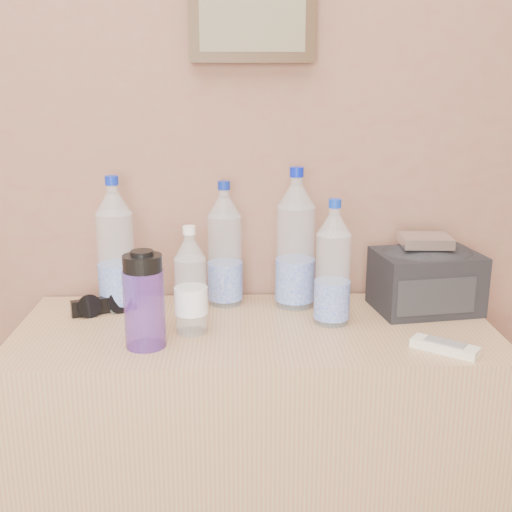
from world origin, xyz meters
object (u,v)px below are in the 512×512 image
Objects in this scene: pet_large_c at (295,246)px; sunglasses at (103,305)px; foil_packet at (425,241)px; pet_small at (191,287)px; dresser at (255,457)px; toiletry_bag at (426,277)px; ac_remote at (445,347)px; nalgene_bottle at (144,300)px; pet_large_d at (333,269)px; pet_large_a at (116,251)px; pet_large_b at (225,251)px.

pet_large_c is 0.49m from sunglasses.
pet_small is at bearing -167.48° from foil_packet.
dresser is 4.52× the size of toiletry_bag.
foil_packet is at bearing 12.52° from pet_small.
sunglasses is at bearing -175.14° from pet_large_c.
ac_remote is 0.27m from toiletry_bag.
toiletry_bag is (0.66, 0.21, -0.02)m from nalgene_bottle.
ac_remote is (0.76, -0.26, -0.01)m from sunglasses.
pet_large_d reaches higher than foil_packet.
ac_remote is at bearing -105.28° from toiletry_bag.
sunglasses is at bearing 171.32° from toiletry_bag.
nalgene_bottle is 1.80× the size of foil_packet.
pet_large_a is 1.06× the size of pet_large_b.
foil_packet is (0.78, -0.01, 0.16)m from sunglasses.
sunglasses is 1.12× the size of ac_remote.
sunglasses is at bearing 179.46° from foil_packet.
foil_packet is at bearing 12.99° from dresser.
pet_small reaches higher than sunglasses.
pet_large_a is at bearing 138.61° from pet_small.
pet_large_d is 0.25m from foil_packet.
pet_small is 1.58× the size of sunglasses.
ac_remote is at bearing -45.81° from pet_large_c.
pet_large_a is 0.44m from pet_large_c.
pet_large_b is at bearing 164.27° from toiletry_bag.
pet_large_b is at bearing 171.96° from foil_packet.
pet_small is at bearing 39.41° from nalgene_bottle.
dresser is 0.61m from pet_large_a.
pet_large_c is 0.42m from nalgene_bottle.
pet_small reaches higher than ac_remote.
nalgene_bottle is at bearing -163.35° from pet_large_d.
toiletry_bag reaches higher than ac_remote.
nalgene_bottle is 0.64m from ac_remote.
pet_large_a reaches higher than toiletry_bag.
pet_large_c is at bearing 0.16° from pet_large_a.
pet_large_c is at bearing 35.95° from nalgene_bottle.
pet_small reaches higher than foil_packet.
pet_large_a is 0.14m from sunglasses.
pet_large_b is at bearing 4.74° from pet_large_a.
nalgene_bottle is at bearing -144.05° from pet_large_c.
pet_large_c is (0.10, 0.14, 0.50)m from dresser.
foil_packet is at bearing 122.75° from ac_remote.
pet_large_b is at bearing 113.56° from dresser.
pet_large_b is 0.33m from sunglasses.
pet_large_b is 0.18m from pet_large_c.
foil_packet is (0.31, -0.05, 0.02)m from pet_large_c.
ac_remote is (0.73, -0.30, -0.14)m from pet_large_a.
nalgene_bottle is at bearing -162.90° from foil_packet.
pet_large_c is 0.15m from pet_large_d.
dresser is 9.39× the size of foil_packet.
pet_large_b is 1.07× the size of pet_large_d.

